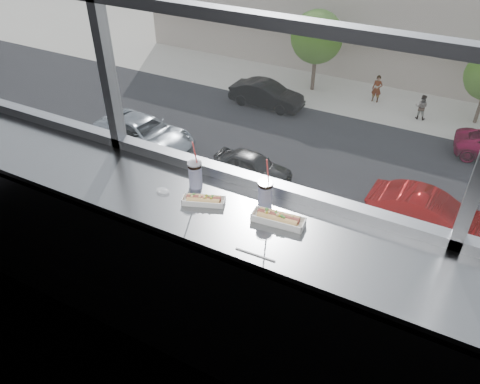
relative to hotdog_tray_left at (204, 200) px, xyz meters
The scene contains 19 objects.
wall_back_lower 0.67m from the hotdog_tray_left, 51.84° to the left, with size 6.00×6.00×0.00m, color black.
counter 0.22m from the hotdog_tray_left, ahead, with size 6.00×0.55×0.06m, color gray.
counter_fascia 0.66m from the hotdog_tray_left, 50.42° to the right, with size 6.00×0.04×1.04m, color gray.
hotdog_tray_left is the anchor object (origin of this frame).
hotdog_tray_right 0.41m from the hotdog_tray_left, ahead, with size 0.27×0.11×0.07m.
soda_cup_left 0.18m from the hotdog_tray_left, 136.70° to the left, with size 0.08×0.08×0.30m.
soda_cup_right 0.33m from the hotdog_tray_left, 23.31° to the left, with size 0.08×0.08×0.30m.
loose_straw 0.47m from the hotdog_tray_left, 28.36° to the right, with size 0.01×0.01×0.20m, color white.
wrapper 0.25m from the hotdog_tray_left, behind, with size 0.09×0.06×0.02m, color silver.
plaza_ground 45.42m from the hotdog_tray_left, 89.72° to the left, with size 120.00×120.00×0.00m, color #BBB5A6.
street_asphalt 23.61m from the hotdog_tray_left, 89.40° to the left, with size 80.00×10.00×0.06m, color black.
far_sidewalk 30.75m from the hotdog_tray_left, 89.57° to the left, with size 80.00×6.00×0.04m, color #BBB5A6.
car_far_a 28.72m from the hotdog_tray_left, 113.81° to the left, with size 6.42×2.67×2.14m, color black.
car_near_b 21.17m from the hotdog_tray_left, 115.35° to the left, with size 5.62×2.34×1.87m, color black.
car_near_a 24.38m from the hotdog_tray_left, 131.69° to the left, with size 6.76×2.82×2.25m, color gray.
car_near_c 19.61m from the hotdog_tray_left, 87.03° to the left, with size 6.92×2.88×2.31m, color #760605.
pedestrian_a 30.77m from the hotdog_tray_left, 99.09° to the left, with size 0.96×0.72×2.17m, color #66605B.
pedestrian_b 29.40m from the hotdog_tray_left, 93.02° to the left, with size 0.85×0.64×1.91m, color #66605B.
tree_left 30.83m from the hotdog_tray_left, 107.66° to the left, with size 3.52×3.52×5.50m.
Camera 1 is at (0.87, -0.41, 2.59)m, focal length 35.00 mm.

